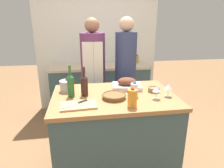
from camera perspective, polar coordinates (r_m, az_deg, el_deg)
The scene contains 20 objects.
ground_plane at distance 2.59m, azimuth 0.50°, elevation -22.82°, with size 12.00×12.00×0.00m, color #8E6642.
kitchen_island at distance 2.31m, azimuth 0.53°, elevation -14.01°, with size 1.28×0.88×0.93m.
back_counter at distance 3.71m, azimuth -3.44°, elevation -1.45°, with size 1.77×0.60×0.91m.
back_wall at distance 3.87m, azimuth -4.21°, elevation 11.81°, with size 2.27×0.10×2.55m.
roasting_pan at distance 2.29m, azimuth 4.25°, elevation -0.06°, with size 0.36×0.30×0.13m.
wicker_basket at distance 2.01m, azimuth 0.60°, elevation -3.39°, with size 0.25×0.25×0.05m.
cutting_board at distance 1.86m, azimuth -9.57°, elevation -6.00°, with size 0.34×0.23×0.02m.
stock_pot at distance 2.25m, azimuth -12.74°, elevation -0.49°, with size 0.16×0.16×0.14m.
mixing_bowl at distance 2.24m, azimuth 11.88°, elevation -1.44°, with size 0.13×0.13×0.05m.
juice_jug at distance 1.80m, azimuth 5.83°, elevation -4.03°, with size 0.09×0.09×0.18m.
milk_jug at distance 2.05m, azimuth 6.42°, elevation -1.68°, with size 0.08×0.08×0.16m.
wine_bottle_green at distance 2.06m, azimuth -7.90°, elevation -0.18°, with size 0.07×0.07×0.30m.
wine_bottle_dark at distance 2.05m, azimuth -11.74°, elevation -0.18°, with size 0.07×0.07×0.33m.
wine_glass_left at distance 2.11m, azimuth 15.84°, elevation -0.85°, with size 0.08×0.08×0.13m.
wine_glass_right at distance 2.02m, azimuth 12.62°, elevation -1.54°, with size 0.08×0.08×0.13m.
knife_chef at distance 1.87m, azimuth -10.31°, elevation -5.54°, with size 0.24×0.17×0.01m.
condiment_bottle_tall at distance 3.75m, azimuth 7.15°, elevation 7.01°, with size 0.07×0.07×0.16m.
condiment_bottle_short at distance 3.53m, azimuth 3.89°, elevation 6.34°, with size 0.06×0.06×0.15m.
person_cook_aproned at distance 2.88m, azimuth -5.34°, elevation 3.11°, with size 0.34×0.35×1.72m.
person_cook_guest at distance 2.89m, azimuth 3.89°, elevation 3.60°, with size 0.30×0.30×1.73m.
Camera 1 is at (-0.33, -1.93, 1.69)m, focal length 32.00 mm.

